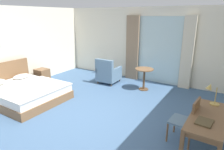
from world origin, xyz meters
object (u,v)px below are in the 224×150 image
Objects in this scene: bed at (24,92)px; armchair_by_window at (108,73)px; closed_book at (204,122)px; desk_lamp at (211,91)px; writing_desk at (208,120)px; round_cafe_table at (144,74)px; nightstand at (42,76)px; desk_chair at (188,119)px.

bed is 2.37× the size of armchair_by_window.
bed is 4.78m from closed_book.
desk_lamp reaches higher than armchair_by_window.
desk_lamp is 1.54× the size of closed_book.
round_cafe_table is at bearing 132.66° from writing_desk.
closed_book is (4.76, -0.04, 0.49)m from bed.
nightstand is at bearing 121.43° from bed.
nightstand is at bearing 169.16° from writing_desk.
nightstand is 1.10× the size of desk_lamp.
armchair_by_window is at bearing 145.87° from desk_chair.
desk_chair is (4.44, 0.38, 0.25)m from bed.
desk_lamp is at bearing -27.56° from armchair_by_window.
closed_book is at bearing -36.35° from armchair_by_window.
nightstand is 5.75m from closed_book.
bed is 2.35× the size of desk_chair.
desk_chair is at bearing 132.71° from closed_book.
desk_chair is (5.25, -0.94, 0.25)m from nightstand.
bed is at bearing -174.81° from closed_book.
armchair_by_window is at bearing -177.58° from round_cafe_table.
writing_desk is at bearing -84.61° from desk_lamp.
armchair_by_window is 1.27× the size of round_cafe_table.
desk_lamp is 0.80m from closed_book.
desk_chair is 0.68m from desk_lamp.
writing_desk is 3.18m from round_cafe_table.
bed is 7.29× the size of closed_book.
armchair_by_window is 1.38m from round_cafe_table.
writing_desk is (4.79, 0.25, 0.39)m from bed.
nightstand is 5.63m from desk_lamp.
bed is at bearing -116.66° from armchair_by_window.
bed is at bearing -171.40° from desk_lamp.
armchair_by_window reaches higher than closed_book.
armchair_by_window is at bearing 30.15° from nightstand.
round_cafe_table is (-1.81, 2.21, 0.02)m from desk_chair.
desk_chair is at bearing 159.60° from writing_desk.
bed is 1.53× the size of writing_desk.
armchair_by_window reaches higher than writing_desk.
nightstand is 5.34m from desk_chair.
desk_lamp is (5.55, -0.61, 0.75)m from nightstand.
bed is 4.73× the size of desk_lamp.
nightstand is (-0.81, 1.32, 0.00)m from bed.
bed is 4.81m from writing_desk.
desk_lamp is (0.30, 0.34, 0.50)m from desk_chair.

